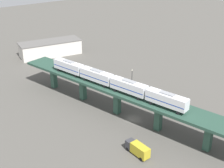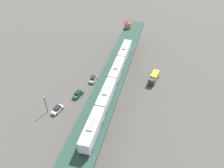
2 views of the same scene
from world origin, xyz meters
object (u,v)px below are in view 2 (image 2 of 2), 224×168
object	(u,v)px
street_car_green	(78,94)
delivery_truck	(154,77)
street_car_white	(57,109)
signal_hut	(128,24)
subway_train	(112,81)
street_car_silver	(93,79)
street_lamp	(45,103)

from	to	relation	value
street_car_green	delivery_truck	xyz separation A→B (m)	(-20.58, -20.86, 0.82)
street_car_white	signal_hut	bearing A→B (deg)	-90.67
subway_train	signal_hut	xyz separation A→B (m)	(14.39, -42.58, -0.74)
street_car_green	street_car_silver	bearing A→B (deg)	-89.93
signal_hut	street_car_silver	world-z (taller)	signal_hut
street_car_silver	delivery_truck	world-z (taller)	delivery_truck
street_car_silver	delivery_truck	bearing A→B (deg)	-152.08
street_car_silver	street_car_green	world-z (taller)	same
street_car_silver	street_car_white	bearing A→B (deg)	85.48
street_car_green	street_car_white	size ratio (longest dim) A/B	1.01
signal_hut	delivery_truck	size ratio (longest dim) A/B	0.54
subway_train	street_lamp	distance (m)	22.29
street_car_green	street_lamp	distance (m)	12.45
street_car_white	street_car_silver	bearing A→B (deg)	-94.52
signal_hut	street_car_silver	xyz separation A→B (m)	(-0.92, 32.89, -9.63)
street_car_green	street_car_white	world-z (taller)	same
street_car_green	subway_train	bearing A→B (deg)	-178.93
signal_hut	street_lamp	size ratio (longest dim) A/B	0.56
street_car_green	street_car_white	xyz separation A→B (m)	(1.55, 9.44, 0.00)
subway_train	street_car_white	bearing A→B (deg)	32.85
street_car_silver	street_car_green	distance (m)	9.94
subway_train	street_car_green	world-z (taller)	subway_train
street_car_white	delivery_truck	xyz separation A→B (m)	(-22.13, -30.29, 0.82)
street_car_green	street_lamp	world-z (taller)	street_lamp
street_car_white	street_lamp	size ratio (longest dim) A/B	0.63
street_car_silver	street_car_white	xyz separation A→B (m)	(1.53, 19.38, 0.00)
signal_hut	delivery_truck	world-z (taller)	signal_hut
signal_hut	street_car_green	world-z (taller)	signal_hut
signal_hut	street_car_white	xyz separation A→B (m)	(0.61, 52.27, -9.63)
street_lamp	street_car_green	bearing A→B (deg)	-110.43
street_car_silver	street_car_white	size ratio (longest dim) A/B	1.07
signal_hut	delivery_truck	distance (m)	31.99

